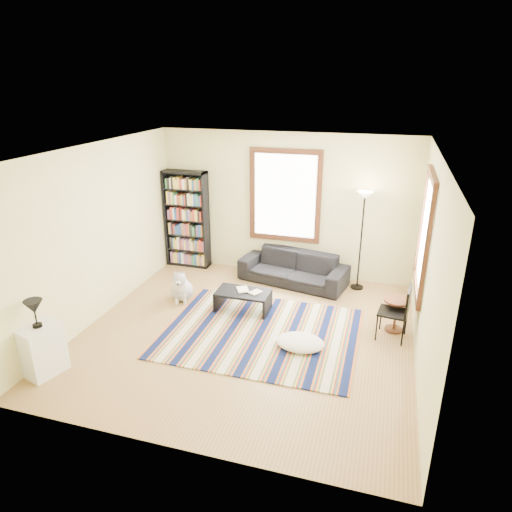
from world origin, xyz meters
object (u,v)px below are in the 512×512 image
(white_cabinet, at_px, (42,350))
(dog, at_px, (182,284))
(sofa, at_px, (293,268))
(coffee_table, at_px, (243,301))
(floor_lamp, at_px, (361,242))
(side_table, at_px, (395,315))
(floor_cushion, at_px, (300,342))
(folding_chair, at_px, (393,312))
(bookshelf, at_px, (187,219))

(white_cabinet, height_order, dog, white_cabinet)
(sofa, bearing_deg, coffee_table, -101.01)
(floor_lamp, relative_size, side_table, 3.44)
(coffee_table, bearing_deg, sofa, 67.36)
(sofa, distance_m, floor_lamp, 1.38)
(floor_cushion, height_order, side_table, side_table)
(coffee_table, distance_m, white_cabinet, 3.16)
(dog, bearing_deg, floor_lamp, 8.41)
(floor_lamp, height_order, white_cabinet, floor_lamp)
(sofa, bearing_deg, side_table, -23.04)
(folding_chair, relative_size, dog, 1.44)
(floor_lamp, bearing_deg, bookshelf, 177.24)
(floor_cushion, bearing_deg, sofa, 104.75)
(bookshelf, relative_size, white_cabinet, 2.86)
(folding_chair, bearing_deg, bookshelf, 164.13)
(bookshelf, relative_size, dog, 3.36)
(folding_chair, bearing_deg, dog, -176.55)
(dog, bearing_deg, white_cabinet, -125.11)
(sofa, bearing_deg, white_cabinet, -112.69)
(white_cabinet, distance_m, dog, 2.65)
(floor_lamp, relative_size, dog, 3.12)
(coffee_table, distance_m, dog, 1.19)
(sofa, xyz_separation_m, white_cabinet, (-2.59, -3.80, 0.05))
(coffee_table, xyz_separation_m, side_table, (2.48, 0.05, 0.09))
(bookshelf, height_order, white_cabinet, bookshelf)
(coffee_table, height_order, folding_chair, folding_chair)
(coffee_table, height_order, side_table, side_table)
(sofa, xyz_separation_m, floor_cushion, (0.59, -2.23, -0.21))
(sofa, height_order, coffee_table, sofa)
(sofa, relative_size, floor_lamp, 1.10)
(sofa, height_order, side_table, sofa)
(sofa, distance_m, white_cabinet, 4.60)
(floor_lamp, height_order, side_table, floor_lamp)
(coffee_table, relative_size, white_cabinet, 1.29)
(bookshelf, relative_size, side_table, 3.70)
(sofa, height_order, white_cabinet, white_cabinet)
(bookshelf, bearing_deg, dog, -70.06)
(sofa, relative_size, floor_cushion, 2.87)
(dog, bearing_deg, folding_chair, -20.91)
(bookshelf, relative_size, floor_cushion, 2.80)
(floor_cushion, relative_size, dog, 1.20)
(side_table, bearing_deg, sofa, 145.34)
(white_cabinet, bearing_deg, sofa, 72.00)
(bookshelf, bearing_deg, floor_lamp, -2.76)
(floor_cushion, bearing_deg, white_cabinet, -153.82)
(side_table, height_order, dog, dog)
(coffee_table, relative_size, floor_lamp, 0.48)
(side_table, distance_m, dog, 3.66)
(floor_cushion, bearing_deg, floor_lamp, 74.88)
(floor_lamp, bearing_deg, white_cabinet, -134.35)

